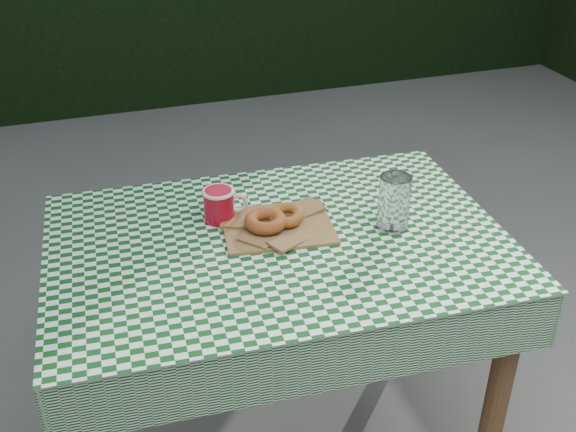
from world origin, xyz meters
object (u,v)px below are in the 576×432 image
object	(u,v)px
paper_bag	(278,225)
drinking_glass	(394,203)
coffee_mug	(219,205)
table	(279,357)

from	to	relation	value
paper_bag	drinking_glass	xyz separation A→B (m)	(0.27, -0.09, 0.06)
paper_bag	drinking_glass	bearing A→B (deg)	-17.52
paper_bag	coffee_mug	world-z (taller)	coffee_mug
table	paper_bag	size ratio (longest dim) A/B	4.04
drinking_glass	paper_bag	bearing A→B (deg)	162.48
table	coffee_mug	xyz separation A→B (m)	(-0.12, 0.13, 0.42)
table	coffee_mug	world-z (taller)	coffee_mug
table	coffee_mug	bearing A→B (deg)	133.55
paper_bag	drinking_glass	distance (m)	0.29
drinking_glass	coffee_mug	bearing A→B (deg)	157.19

